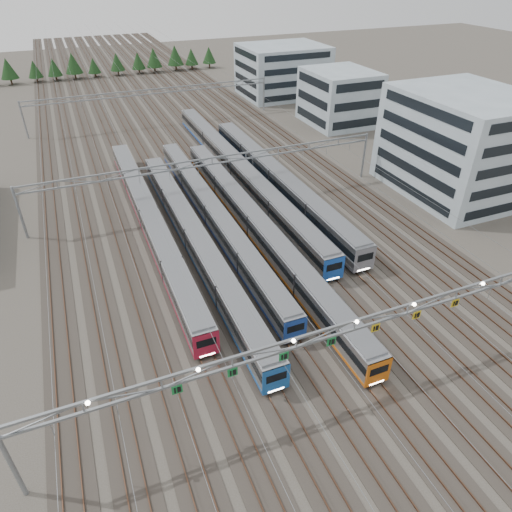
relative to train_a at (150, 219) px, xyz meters
name	(u,v)px	position (x,y,z in m)	size (l,w,h in m)	color
ground	(345,382)	(11.25, -35.20, -2.03)	(400.00, 400.00, 0.00)	#47423A
track_bed	(143,101)	(11.25, 64.80, -0.54)	(54.00, 260.00, 5.42)	#2D2823
train_a	(150,219)	(0.00, 0.00, 0.00)	(2.73, 55.20, 3.56)	black
train_b	(195,238)	(4.50, -7.71, 0.00)	(2.74, 52.89, 3.56)	black
train_c	(214,214)	(9.00, -2.02, -0.06)	(2.64, 53.96, 3.43)	black
train_d	(256,225)	(13.50, -7.52, -0.03)	(2.69, 58.84, 3.50)	black
train_e	(238,169)	(18.00, 11.75, 0.10)	(2.89, 66.20, 3.77)	black
train_f	(277,179)	(22.50, 5.11, 0.20)	(3.04, 52.55, 3.96)	black
gantry_near	(354,328)	(11.20, -35.32, 5.06)	(56.36, 0.61, 8.08)	gray
gantry_mid	(212,166)	(11.25, 4.80, 4.36)	(56.36, 0.36, 8.00)	gray
gantry_far	(152,96)	(11.25, 49.80, 4.36)	(56.36, 0.36, 8.00)	gray
depot_bldg_south	(462,144)	(50.35, -5.66, 6.05)	(18.00, 22.00, 16.17)	#8FA1AB
depot_bldg_mid	(339,97)	(51.23, 33.58, 3.90)	(14.00, 16.00, 11.86)	#8FA1AB
depot_bldg_north	(283,71)	(49.83, 61.36, 4.53)	(22.00, 18.00, 13.13)	#8FA1AB
treeline	(96,63)	(4.05, 104.20, 2.20)	(81.20, 5.60, 7.02)	#332114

